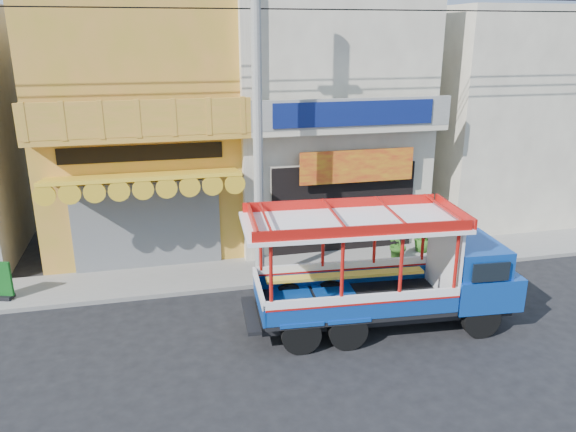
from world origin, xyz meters
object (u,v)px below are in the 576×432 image
Objects in this scene: green_sign at (0,283)px; potted_plant_b at (396,244)px; potted_plant_c at (423,235)px; songthaew_truck at (401,271)px; utility_pole at (263,103)px.

potted_plant_b is at bearing -0.27° from green_sign.
potted_plant_c is (12.24, 0.57, 0.08)m from green_sign.
potted_plant_c is at bearing 2.64° from green_sign.
songthaew_truck reaches higher than potted_plant_b.
utility_pole is 8.27m from green_sign.
utility_pole is at bearing 130.70° from songthaew_truck.
potted_plant_b is at bearing -57.41° from potted_plant_c.
green_sign is at bearing 160.09° from songthaew_truck.
potted_plant_b is (1.43, 3.43, -0.74)m from songthaew_truck.
songthaew_truck is 4.89m from potted_plant_c.
utility_pole reaches higher than songthaew_truck.
utility_pole reaches higher than potted_plant_b.
potted_plant_b reaches higher than green_sign.
green_sign is 11.04m from potted_plant_b.
potted_plant_b reaches higher than potted_plant_c.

